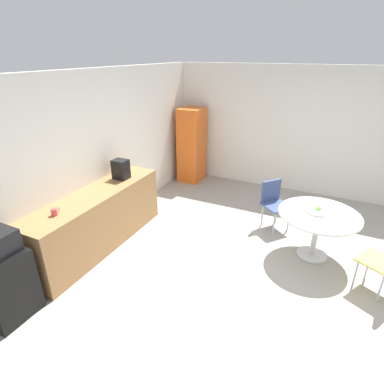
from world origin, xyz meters
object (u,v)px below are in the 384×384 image
chair_navy (274,199)px  mug_white (54,212)px  round_table (318,221)px  fruit_bowl (317,211)px  coffee_maker (121,169)px  locker_cabinet (192,145)px  mini_fridge (3,286)px

chair_navy → mug_white: bearing=137.4°
round_table → fruit_bowl: bearing=98.8°
coffee_maker → round_table: bearing=-81.0°
locker_cabinet → chair_navy: locker_cabinet is taller
round_table → locker_cabinet: bearing=56.2°
round_table → fruit_bowl: (-0.01, 0.04, 0.17)m
round_table → fruit_bowl: size_ratio=4.32×
round_table → coffee_maker: bearing=99.0°
chair_navy → mini_fridge: bearing=145.4°
mini_fridge → locker_cabinet: locker_cabinet is taller
mug_white → coffee_maker: size_ratio=0.40×
locker_cabinet → mug_white: locker_cabinet is taller
locker_cabinet → coffee_maker: (-2.48, 0.10, 0.22)m
mini_fridge → coffee_maker: size_ratio=2.55×
mini_fridge → mug_white: 1.00m
chair_navy → mug_white: (-2.51, 2.30, 0.43)m
mini_fridge → coffee_maker: coffee_maker is taller
fruit_bowl → coffee_maker: (-0.48, 3.04, 0.30)m
locker_cabinet → coffee_maker: locker_cabinet is taller
coffee_maker → mini_fridge: bearing=180.0°
round_table → mug_white: bearing=121.6°
mug_white → chair_navy: bearing=-42.6°
locker_cabinet → round_table: 3.59m
fruit_bowl → mug_white: (-1.88, 3.03, 0.19)m
mug_white → locker_cabinet: bearing=-1.3°
round_table → coffee_maker: coffee_maker is taller
chair_navy → round_table: bearing=-129.3°
round_table → coffee_maker: size_ratio=3.54×
round_table → mug_white: (-1.88, 3.06, 0.35)m
locker_cabinet → fruit_bowl: size_ratio=6.41×
mini_fridge → mug_white: bearing=-0.7°
locker_cabinet → mini_fridge: bearing=178.8°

